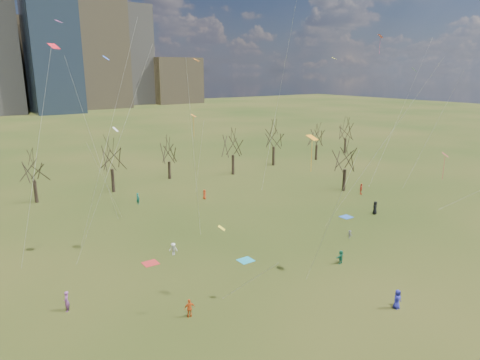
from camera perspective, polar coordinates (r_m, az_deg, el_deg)
ground at (r=46.78m, az=8.57°, el=-11.38°), size 500.00×500.00×0.00m
bare_tree_row at (r=74.95m, az=-11.12°, el=3.28°), size 113.04×29.80×9.50m
blanket_teal at (r=47.71m, az=0.77°, el=-10.66°), size 1.60×1.50×0.03m
blanket_navy at (r=62.86m, az=13.99°, el=-4.80°), size 1.60×1.50×0.03m
blanket_crimson at (r=48.03m, az=-11.84°, el=-10.80°), size 1.60×1.50×0.03m
person_0 at (r=41.03m, az=20.23°, el=-14.69°), size 0.86×0.56×1.76m
person_3 at (r=55.14m, az=14.42°, el=-7.01°), size 0.47×0.72×1.04m
person_4 at (r=37.74m, az=-6.74°, el=-16.61°), size 1.04×0.57×1.67m
person_5 at (r=47.97m, az=13.28°, el=-9.95°), size 1.47×0.78×1.52m
person_6 at (r=64.94m, az=17.57°, el=-3.55°), size 1.11×1.09×1.93m
person_7 at (r=41.11m, az=-22.12°, el=-14.75°), size 0.67×0.79×1.84m
person_9 at (r=49.37m, az=-8.88°, el=-9.06°), size 1.06×0.99×1.43m
person_10 at (r=74.59m, az=15.85°, el=-1.16°), size 1.16×0.88×1.83m
person_12 at (r=69.45m, az=-4.77°, el=-1.91°), size 0.55×0.80×1.57m
person_13 at (r=68.45m, az=-13.46°, el=-2.41°), size 0.61×0.75×1.79m
kites_airborne at (r=52.68m, az=4.32°, el=6.36°), size 60.02×38.16×36.25m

